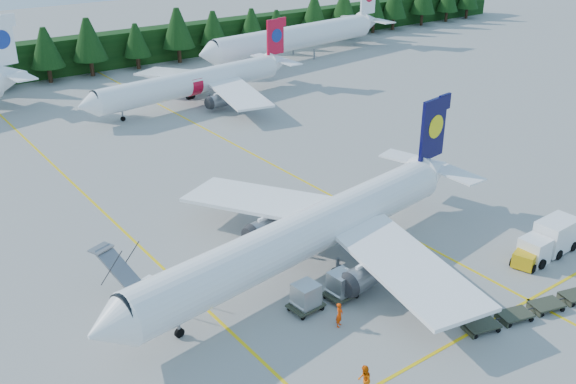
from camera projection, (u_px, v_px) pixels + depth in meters
ground at (414, 291)px, 49.08m from camera, size 320.00×320.00×0.00m
taxi_stripe_a at (134, 241)px, 56.18m from camera, size 0.25×120.00×0.01m
taxi_stripe_b at (313, 186)px, 66.95m from camera, size 0.25×120.00×0.01m
taxi_stripe_cross at (477, 329)px, 44.68m from camera, size 80.00×0.25×0.01m
treeline_hedge at (57, 57)px, 107.87m from camera, size 220.00×4.00×6.00m
airliner_navy at (297, 239)px, 49.83m from camera, size 37.28×30.48×10.88m
airliner_red at (188, 84)px, 91.96m from camera, size 35.46×29.03×10.33m
airliner_far_right at (290, 38)px, 117.71m from camera, size 44.04×9.09×12.82m
airstairs at (138, 292)px, 47.52m from camera, size 4.54×6.00×3.55m
service_truck at (548, 239)px, 53.53m from camera, size 6.02×2.38×2.87m
baggage_tug at (528, 254)px, 52.47m from camera, size 3.49×2.55×1.67m
dolly_train at (547, 304)px, 46.68m from camera, size 14.39×4.50×0.14m
uld_pair at (324, 290)px, 46.94m from camera, size 5.61×2.35×1.85m
crew_a at (339, 315)px, 44.66m from camera, size 0.81×0.74×1.87m
crew_b at (364, 380)px, 38.50m from camera, size 1.23×1.22×2.01m
crew_c at (545, 247)px, 53.36m from camera, size 0.86×0.94×1.88m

